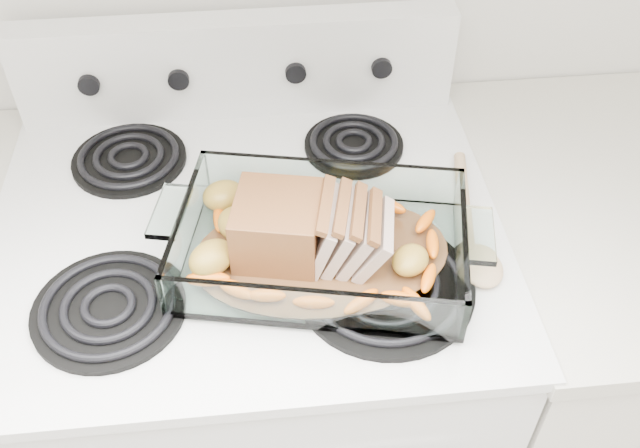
{
  "coord_description": "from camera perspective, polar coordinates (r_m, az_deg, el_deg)",
  "views": [
    {
      "loc": [
        0.03,
        0.86,
        1.7
      ],
      "look_at": [
        0.11,
        1.58,
        0.99
      ],
      "focal_mm": 40.0,
      "sensor_mm": 36.0,
      "label": 1
    }
  ],
  "objects": [
    {
      "name": "baking_dish",
      "position": [
        1.02,
        0.12,
        -1.91
      ],
      "size": [
        0.4,
        0.26,
        0.08
      ],
      "rotation": [
        0.0,
        0.0,
        -0.21
      ],
      "color": "silver",
      "rests_on": "electric_range"
    },
    {
      "name": "roast_vegetables",
      "position": [
        1.03,
        -0.31,
        -0.17
      ],
      "size": [
        0.36,
        0.2,
        0.04
      ],
      "rotation": [
        0.0,
        0.0,
        -0.15
      ],
      "color": "#E35909",
      "rests_on": "baking_dish"
    },
    {
      "name": "pork_roast",
      "position": [
        0.99,
        -1.69,
        -0.7
      ],
      "size": [
        0.22,
        0.12,
        0.1
      ],
      "rotation": [
        0.0,
        0.0,
        0.11
      ],
      "color": "brown",
      "rests_on": "baking_dish"
    },
    {
      "name": "wooden_spoon",
      "position": [
        1.08,
        12.15,
        -1.05
      ],
      "size": [
        0.07,
        0.29,
        0.02
      ],
      "rotation": [
        0.0,
        0.0,
        -0.18
      ],
      "color": "#CCAE8A",
      "rests_on": "electric_range"
    },
    {
      "name": "electric_range",
      "position": [
        1.46,
        -4.61,
        -12.48
      ],
      "size": [
        0.78,
        0.7,
        1.12
      ],
      "color": "white",
      "rests_on": "ground"
    },
    {
      "name": "counter_right",
      "position": [
        1.6,
        20.34,
        -10.0
      ],
      "size": [
        0.58,
        0.68,
        0.93
      ],
      "color": "silver",
      "rests_on": "ground"
    }
  ]
}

